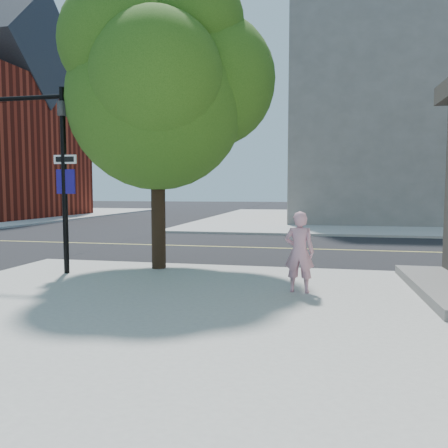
# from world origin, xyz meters

# --- Properties ---
(ground) EXTENTS (140.00, 140.00, 0.00)m
(ground) POSITION_xyz_m (0.00, 0.00, 0.00)
(ground) COLOR black
(ground) RESTS_ON ground
(road_ew) EXTENTS (140.00, 9.00, 0.01)m
(road_ew) POSITION_xyz_m (0.00, 4.50, 0.01)
(road_ew) COLOR black
(road_ew) RESTS_ON ground
(sidewalk_ne) EXTENTS (29.00, 25.00, 0.12)m
(sidewalk_ne) POSITION_xyz_m (13.50, 21.50, 0.06)
(sidewalk_ne) COLOR #A5A49F
(sidewalk_ne) RESTS_ON ground
(filler_ne) EXTENTS (18.00, 16.00, 14.00)m
(filler_ne) POSITION_xyz_m (14.00, 22.00, 7.12)
(filler_ne) COLOR slate
(filler_ne) RESTS_ON sidewalk_ne
(man_on_phone) EXTENTS (0.60, 0.42, 1.56)m
(man_on_phone) POSITION_xyz_m (6.21, -2.69, 0.90)
(man_on_phone) COLOR pink
(man_on_phone) RESTS_ON sidewalk_se
(street_tree) EXTENTS (5.40, 4.91, 7.17)m
(street_tree) POSITION_xyz_m (2.78, -0.75, 4.75)
(street_tree) COLOR black
(street_tree) RESTS_ON sidewalk_se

